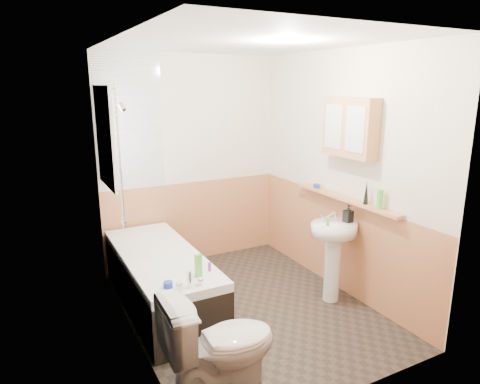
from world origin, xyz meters
The scene contains 26 objects.
floor centered at (0.00, 0.00, 0.00)m, with size 2.80×2.80×0.00m, color black.
ceiling centered at (0.00, 0.00, 2.50)m, with size 2.80×2.80×0.00m, color white.
wall_back centered at (0.00, 1.41, 1.25)m, with size 2.20×0.02×2.50m, color beige.
wall_front centered at (0.00, -1.41, 1.25)m, with size 2.20×0.02×2.50m, color beige.
wall_left centered at (-1.11, 0.00, 1.25)m, with size 0.02×2.80×2.50m, color beige.
wall_right centered at (1.11, 0.00, 1.25)m, with size 0.02×2.80×2.50m, color beige.
wainscot_right centered at (1.09, 0.00, 0.50)m, with size 0.01×2.80×1.00m, color tan.
wainscot_front centered at (0.00, -1.39, 0.50)m, with size 2.20×0.01×1.00m, color tan.
wainscot_back centered at (0.00, 1.39, 0.50)m, with size 2.20×0.01×1.00m, color tan.
tile_cladding_left centered at (-1.09, 0.00, 1.25)m, with size 0.01×2.80×2.50m, color white.
tile_return_back centered at (-0.73, 1.39, 1.75)m, with size 0.75×0.01×1.50m, color white.
window centered at (-1.06, 0.95, 1.65)m, with size 0.03×0.79×0.99m.
bathtub centered at (-0.73, 0.44, 0.29)m, with size 0.70×1.82×0.70m.
shower_riser centered at (-1.04, 0.45, 1.63)m, with size 0.11×0.09×1.30m.
toilet centered at (-0.76, -1.00, 0.39)m, with size 0.45×0.80×0.79m, color white.
sink centered at (0.84, -0.25, 0.59)m, with size 0.48×0.39×0.94m.
pine_shelf centered at (1.04, -0.14, 1.03)m, with size 0.10×1.47×0.03m, color tan.
medicine_cabinet centered at (1.01, -0.20, 1.75)m, with size 0.16×0.63×0.57m.
foam_can centered at (1.04, -0.62, 1.13)m, with size 0.06×0.06×0.18m, color #59C647.
green_bottle centered at (1.04, -0.44, 1.16)m, with size 0.05×0.05×0.24m, color black.
black_jar centered at (1.04, 0.31, 1.06)m, with size 0.07×0.07×0.05m, color #19339E.
soap_bottle centered at (0.97, -0.29, 0.87)m, with size 0.08×0.18×0.08m, color black.
clear_bottle centered at (0.72, -0.29, 0.87)m, with size 0.03×0.03×0.09m, color #59C647.
blue_gel centered at (-0.59, -0.22, 0.66)m, with size 0.06×0.04×0.20m, color #59C647.
cream_jar centered at (-0.89, -0.29, 0.58)m, with size 0.08×0.08×0.05m, color #19339E.
orange_bottle centered at (-0.47, -0.16, 0.60)m, with size 0.03×0.03×0.08m, color purple.
Camera 1 is at (-1.85, -3.36, 2.14)m, focal length 32.00 mm.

